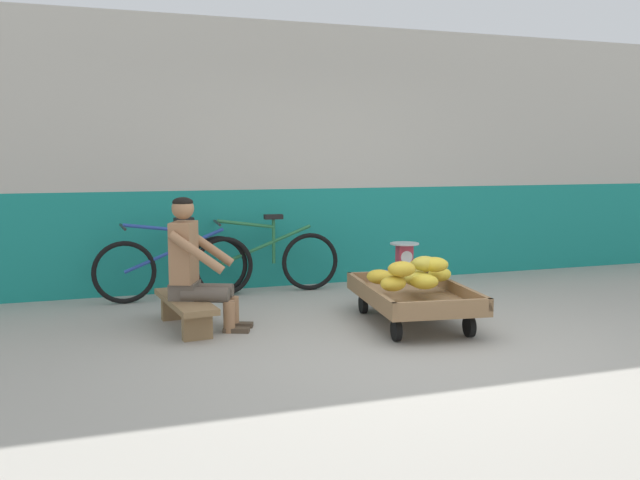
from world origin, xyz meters
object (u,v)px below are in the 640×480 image
at_px(bicycle_near_left, 175,266).
at_px(vendor_seated, 194,264).
at_px(banana_cart, 413,298).
at_px(bicycle_far_left, 264,261).
at_px(plastic_crate, 404,285).
at_px(weighing_scale, 404,256).
at_px(shopping_bag, 417,297).
at_px(low_bench, 185,306).

bearing_deg(bicycle_near_left, vendor_seated, -89.54).
relative_size(banana_cart, bicycle_far_left, 0.92).
xyz_separation_m(plastic_crate, weighing_scale, (0.00, -0.00, 0.30)).
height_order(weighing_scale, shopping_bag, weighing_scale).
relative_size(vendor_seated, bicycle_near_left, 0.69).
height_order(vendor_seated, shopping_bag, vendor_seated).
height_order(plastic_crate, bicycle_near_left, bicycle_near_left).
distance_m(banana_cart, bicycle_far_left, 2.02).
relative_size(weighing_scale, bicycle_far_left, 0.18).
bearing_deg(shopping_bag, low_bench, -178.67).
distance_m(vendor_seated, plastic_crate, 2.35).
relative_size(plastic_crate, bicycle_far_left, 0.22).
height_order(banana_cart, vendor_seated, vendor_seated).
bearing_deg(banana_cart, low_bench, 165.79).
bearing_deg(bicycle_near_left, banana_cart, -43.05).
bearing_deg(low_bench, plastic_crate, 12.20).
relative_size(banana_cart, shopping_bag, 6.39).
height_order(banana_cart, plastic_crate, banana_cart).
bearing_deg(bicycle_near_left, weighing_scale, -18.28).
height_order(low_bench, bicycle_near_left, bicycle_near_left).
xyz_separation_m(low_bench, shopping_bag, (2.25, 0.05, -0.08)).
xyz_separation_m(banana_cart, shopping_bag, (0.32, 0.54, -0.12)).
bearing_deg(bicycle_near_left, bicycle_far_left, 4.29).
bearing_deg(low_bench, bicycle_near_left, 86.75).
relative_size(low_bench, shopping_bag, 4.69).
xyz_separation_m(bicycle_far_left, shopping_bag, (1.21, -1.27, -0.23)).
distance_m(bicycle_near_left, bicycle_far_left, 0.98).
distance_m(plastic_crate, bicycle_far_left, 1.54).
bearing_deg(bicycle_far_left, bicycle_near_left, -175.71).
height_order(plastic_crate, weighing_scale, weighing_scale).
xyz_separation_m(vendor_seated, plastic_crate, (2.25, 0.54, -0.42)).
distance_m(banana_cart, vendor_seated, 1.93).
relative_size(weighing_scale, shopping_bag, 1.25).
bearing_deg(bicycle_far_left, low_bench, -128.30).
bearing_deg(bicycle_far_left, weighing_scale, -32.50).
distance_m(vendor_seated, bicycle_far_left, 1.68).
distance_m(weighing_scale, bicycle_near_left, 2.38).
bearing_deg(low_bench, banana_cart, -14.21).
bearing_deg(weighing_scale, bicycle_far_left, 147.50).
bearing_deg(shopping_bag, weighing_scale, 80.05).
bearing_deg(banana_cart, bicycle_far_left, 116.11).
relative_size(plastic_crate, shopping_bag, 1.50).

